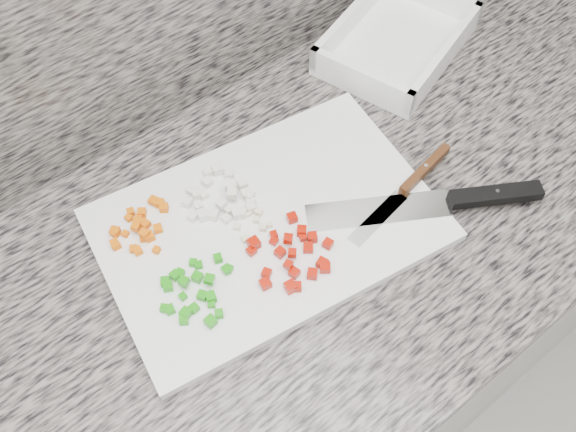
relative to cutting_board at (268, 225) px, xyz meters
name	(u,v)px	position (x,y,z in m)	size (l,w,h in m)	color
cabinet	(236,395)	(-0.12, -0.03, -0.48)	(3.92, 0.62, 0.86)	silver
countertop	(213,293)	(-0.12, -0.03, -0.03)	(3.96, 0.64, 0.04)	slate
cutting_board	(268,225)	(0.00, 0.00, 0.00)	(0.46, 0.31, 0.02)	white
carrot_pile	(139,227)	(-0.15, 0.10, 0.01)	(0.10, 0.09, 0.02)	#DA5E04
onion_pile	(223,197)	(-0.03, 0.07, 0.02)	(0.10, 0.10, 0.02)	silver
green_pepper_pile	(195,291)	(-0.14, -0.03, 0.01)	(0.11, 0.10, 0.02)	#198C0C
red_pepper_pile	(293,255)	(-0.01, -0.07, 0.02)	(0.12, 0.11, 0.02)	#A00F02
garlic_pile	(253,222)	(-0.02, 0.01, 0.01)	(0.05, 0.06, 0.01)	beige
chef_knife	(456,200)	(0.23, -0.14, 0.01)	(0.31, 0.21, 0.02)	silver
paring_knife	(413,181)	(0.21, -0.08, 0.01)	(0.22, 0.05, 0.02)	silver
tray	(396,42)	(0.39, 0.15, 0.01)	(0.31, 0.26, 0.05)	white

